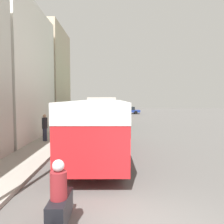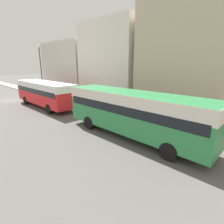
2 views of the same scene
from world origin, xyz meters
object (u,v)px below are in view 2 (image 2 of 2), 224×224
bus_following (133,109)px  bus_lead (45,91)px  pedestrian_walking_away (87,97)px  motorcycle_behind_lead (27,94)px  pedestrian_near_curb (105,104)px

bus_following → bus_lead: bearing=-89.3°
bus_lead → pedestrian_walking_away: size_ratio=5.55×
bus_lead → motorcycle_behind_lead: 7.16m
bus_lead → bus_following: bearing=90.7°
bus_following → motorcycle_behind_lead: bearing=-90.9°
bus_lead → motorcycle_behind_lead: bearing=-94.0°
motorcycle_behind_lead → pedestrian_near_curb: 14.36m
bus_following → pedestrian_walking_away: bearing=-110.6°
bus_following → motorcycle_behind_lead: 19.78m
pedestrian_near_curb → pedestrian_walking_away: 4.25m
motorcycle_behind_lead → pedestrian_walking_away: bearing=108.4°
bus_lead → pedestrian_walking_away: bus_lead is taller
pedestrian_near_curb → pedestrian_walking_away: size_ratio=0.96×
bus_lead → bus_following: bus_following is taller
pedestrian_near_curb → pedestrian_walking_away: bearing=-102.1°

